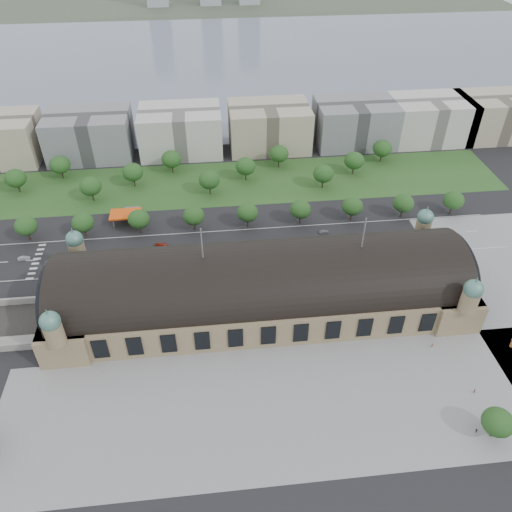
{
  "coord_description": "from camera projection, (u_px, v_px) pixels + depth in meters",
  "views": [
    {
      "loc": [
        -16.44,
        -132.93,
        130.56
      ],
      "look_at": [
        -0.52,
        13.27,
        14.0
      ],
      "focal_mm": 35.0,
      "sensor_mm": 36.0,
      "label": 1
    }
  ],
  "objects": [
    {
      "name": "parked_car_0",
      "position": [
        54.0,
        277.0,
        198.26
      ],
      "size": [
        4.84,
        3.98,
        1.55
      ],
      "primitive_type": "imported",
      "rotation": [
        0.0,
        0.0,
        -0.98
      ],
      "color": "black",
      "rests_on": "ground"
    },
    {
      "name": "tree_belt_6",
      "position": [
        209.0,
        180.0,
        244.36
      ],
      "size": [
        10.4,
        10.4,
        12.48
      ],
      "color": "#2D2116",
      "rests_on": "ground"
    },
    {
      "name": "tree_belt_3",
      "position": [
        91.0,
        186.0,
        239.53
      ],
      "size": [
        10.4,
        10.4,
        12.48
      ],
      "color": "#2D2116",
      "rests_on": "ground"
    },
    {
      "name": "traffic_car_3",
      "position": [
        162.0,
        245.0,
        214.94
      ],
      "size": [
        5.61,
        2.87,
        1.56
      ],
      "primitive_type": "imported",
      "rotation": [
        0.0,
        0.0,
        1.44
      ],
      "color": "maroon",
      "rests_on": "ground"
    },
    {
      "name": "bus_west",
      "position": [
        256.0,
        251.0,
        210.16
      ],
      "size": [
        11.42,
        3.6,
        3.13
      ],
      "primitive_type": "imported",
      "rotation": [
        0.0,
        0.0,
        1.66
      ],
      "color": "red",
      "rests_on": "ground"
    },
    {
      "name": "office_3",
      "position": [
        181.0,
        131.0,
        279.67
      ],
      "size": [
        45.0,
        32.0,
        24.0
      ],
      "primitive_type": "cube",
      "color": "beige",
      "rests_on": "ground"
    },
    {
      "name": "tree_belt_7",
      "position": [
        246.0,
        166.0,
        255.32
      ],
      "size": [
        10.4,
        10.4,
        12.48
      ],
      "color": "#2D2116",
      "rests_on": "ground"
    },
    {
      "name": "office_4",
      "position": [
        269.0,
        127.0,
        283.92
      ],
      "size": [
        45.0,
        32.0,
        24.0
      ],
      "primitive_type": "cube",
      "color": "#B1A48B",
      "rests_on": "ground"
    },
    {
      "name": "bus_east",
      "position": [
        338.0,
        249.0,
        211.27
      ],
      "size": [
        13.14,
        3.45,
        3.64
      ],
      "primitive_type": "imported",
      "rotation": [
        0.0,
        0.0,
        1.6
      ],
      "color": "silver",
      "rests_on": "ground"
    },
    {
      "name": "parked_car_2",
      "position": [
        116.0,
        273.0,
        200.4
      ],
      "size": [
        4.75,
        3.58,
        1.28
      ],
      "primitive_type": "imported",
      "rotation": [
        0.0,
        0.0,
        -1.11
      ],
      "color": "#1B204D",
      "rests_on": "ground"
    },
    {
      "name": "office_7",
      "position": [
        495.0,
        116.0,
        295.37
      ],
      "size": [
        45.0,
        32.0,
        24.0
      ],
      "primitive_type": "cube",
      "color": "#B1A48B",
      "rests_on": "ground"
    },
    {
      "name": "parked_car_5",
      "position": [
        168.0,
        272.0,
        200.69
      ],
      "size": [
        5.72,
        4.31,
        1.44
      ],
      "primitive_type": "imported",
      "rotation": [
        0.0,
        0.0,
        -1.15
      ],
      "color": "gray",
      "rests_on": "ground"
    },
    {
      "name": "tree_row_8",
      "position": [
        403.0,
        203.0,
        228.84
      ],
      "size": [
        9.6,
        9.6,
        11.52
      ],
      "color": "#2D2116",
      "rests_on": "ground"
    },
    {
      "name": "tree_belt_11",
      "position": [
        383.0,
        148.0,
        271.12
      ],
      "size": [
        10.4,
        10.4,
        12.48
      ],
      "color": "#2D2116",
      "rests_on": "ground"
    },
    {
      "name": "tree_row_4",
      "position": [
        194.0,
        216.0,
        220.7
      ],
      "size": [
        9.6,
        9.6,
        11.52
      ],
      "color": "#2D2116",
      "rests_on": "ground"
    },
    {
      "name": "tree_belt_2",
      "position": [
        60.0,
        165.0,
        256.61
      ],
      "size": [
        10.4,
        10.4,
        12.48
      ],
      "color": "#2D2116",
      "rests_on": "ground"
    },
    {
      "name": "office_2",
      "position": [
        90.0,
        135.0,
        275.43
      ],
      "size": [
        45.0,
        32.0,
        24.0
      ],
      "primitive_type": "cube",
      "color": "gray",
      "rests_on": "ground"
    },
    {
      "name": "parked_car_6",
      "position": [
        210.0,
        267.0,
        203.56
      ],
      "size": [
        5.31,
        3.63,
        1.43
      ],
      "primitive_type": "imported",
      "rotation": [
        0.0,
        0.0,
        -1.2
      ],
      "color": "black",
      "rests_on": "ground"
    },
    {
      "name": "parked_car_3",
      "position": [
        88.0,
        281.0,
        196.31
      ],
      "size": [
        4.98,
        4.04,
        1.6
      ],
      "primitive_type": "imported",
      "rotation": [
        0.0,
        0.0,
        -1.02
      ],
      "color": "slate",
      "rests_on": "ground"
    },
    {
      "name": "pedestrian_1",
      "position": [
        475.0,
        391.0,
        155.54
      ],
      "size": [
        0.74,
        0.68,
        1.7
      ],
      "primitive_type": "imported",
      "rotation": [
        0.0,
        0.0,
        0.58
      ],
      "color": "gray",
      "rests_on": "ground"
    },
    {
      "name": "grass_belt",
      "position": [
        211.0,
        184.0,
        257.24
      ],
      "size": [
        300.0,
        45.0,
        0.1
      ],
      "primitive_type": "cube",
      "color": "#275120",
      "rests_on": "ground"
    },
    {
      "name": "office_5",
      "position": [
        355.0,
        123.0,
        288.16
      ],
      "size": [
        45.0,
        32.0,
        24.0
      ],
      "primitive_type": "cube",
      "color": "gray",
      "rests_on": "ground"
    },
    {
      "name": "plaza_south",
      "position": [
        310.0,
        405.0,
        152.62
      ],
      "size": [
        190.0,
        48.0,
        0.12
      ],
      "primitive_type": "cube",
      "color": "gray",
      "rests_on": "ground"
    },
    {
      "name": "tree_belt_10",
      "position": [
        354.0,
        161.0,
        260.16
      ],
      "size": [
        10.4,
        10.4,
        12.48
      ],
      "color": "#2D2116",
      "rests_on": "ground"
    },
    {
      "name": "parked_car_1",
      "position": [
        113.0,
        280.0,
        197.16
      ],
      "size": [
        5.79,
        4.46,
        1.46
      ],
      "primitive_type": "imported",
      "rotation": [
        0.0,
        0.0,
        -1.12
      ],
      "color": "maroon",
      "rests_on": "ground"
    },
    {
      "name": "tree_plaza_s",
      "position": [
        498.0,
        422.0,
        140.17
      ],
      "size": [
        9.0,
        9.0,
        10.64
      ],
      "color": "#2D2116",
      "rests_on": "ground"
    },
    {
      "name": "tree_belt_4",
      "position": [
        133.0,
        172.0,
        250.49
      ],
      "size": [
        10.4,
        10.4,
        12.48
      ],
      "color": "#2D2116",
      "rests_on": "ground"
    },
    {
      "name": "tree_row_9",
      "position": [
        454.0,
        200.0,
        230.88
      ],
      "size": [
        9.6,
        9.6,
        11.52
      ],
      "color": "#2D2116",
      "rests_on": "ground"
    },
    {
      "name": "tree_row_1",
      "position": [
        26.0,
        226.0,
        214.59
      ],
      "size": [
        9.6,
        9.6,
        11.52
      ],
      "color": "#2D2116",
      "rests_on": "ground"
    },
    {
      "name": "far_shore",
      "position": [
        211.0,
        6.0,
        574.04
      ],
      "size": [
        700.0,
        120.0,
        0.14
      ],
      "primitive_type": "cube",
      "color": "#44513D",
      "rests_on": "ground"
    },
    {
      "name": "petrol_station",
      "position": [
        129.0,
        213.0,
        230.51
      ],
      "size": [
        14.0,
        13.0,
        5.05
      ],
      "color": "#E34A0D",
      "rests_on": "ground"
    },
    {
      "name": "tree_belt_5",
      "position": [
        171.0,
        159.0,
        261.45
      ],
      "size": [
        10.4,
        10.4,
        12.48
      ],
      "color": "#2D2116",
      "rests_on": "ground"
    },
    {
      "name": "tree_row_3",
      "position": [
        139.0,
        219.0,
        218.66
      ],
      "size": [
        9.6,
        9.6,
        11.52
      ],
      "color": "#2D2116",
      "rests_on": "ground"
    },
    {
      "name": "pedestrian_0",
      "position": [
        432.0,
        346.0,
        170.17
      ],
      "size": [
        0.79,
        0.46,
        1.59
      ],
      "primitive_type": "imported",
      "rotation": [
        0.0,
        0.0,
        0.02
      ],
      "color": "gray",
      "rests_on": "ground"
    },
    {
      "name": "traffic_car_4",
      "position": [
        231.0,
        245.0,
        215.04
      ],
      "size": [
        4.35,
        2.13,
        1.43
      ],
      "primitive_type": "imported",
      "rotation": [
        0.0,
        0.0,
        -1.46
      ],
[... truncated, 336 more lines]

